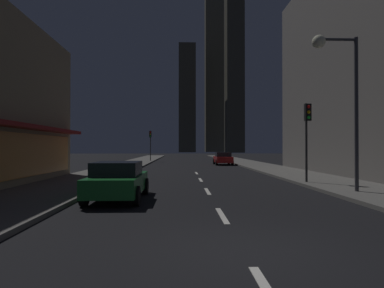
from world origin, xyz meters
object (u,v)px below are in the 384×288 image
car_parked_far (223,158)px  street_lamp_right (337,75)px  traffic_light_far_left (150,139)px  fire_hydrant_far_left (122,167)px  traffic_light_near_right (307,125)px  car_parked_near (118,180)px

car_parked_far → street_lamp_right: 24.07m
car_parked_far → street_lamp_right: bearing=-85.7°
traffic_light_far_left → fire_hydrant_far_left: bearing=-91.2°
fire_hydrant_far_left → traffic_light_near_right: bearing=-38.0°
traffic_light_far_left → traffic_light_near_right: bearing=-69.0°
fire_hydrant_far_left → street_lamp_right: bearing=-47.9°
car_parked_far → fire_hydrant_far_left: 14.64m
fire_hydrant_far_left → car_parked_far: bearing=49.5°
car_parked_near → car_parked_far: size_ratio=1.00×
car_parked_far → fire_hydrant_far_left: (-9.50, -11.13, -0.29)m
car_parked_far → street_lamp_right: (1.78, -23.61, 4.33)m
car_parked_far → fire_hydrant_far_left: size_ratio=6.48×
traffic_light_near_right → traffic_light_far_left: same height
traffic_light_far_left → car_parked_far: bearing=-43.5°
car_parked_near → car_parked_far: 25.60m
car_parked_near → traffic_light_near_right: 10.45m
car_parked_near → traffic_light_far_left: 33.33m
fire_hydrant_far_left → traffic_light_near_right: traffic_light_near_right is taller
car_parked_near → traffic_light_far_left: traffic_light_far_left is taller
fire_hydrant_far_left → street_lamp_right: street_lamp_right is taller
car_parked_far → traffic_light_near_right: traffic_light_near_right is taller
car_parked_near → traffic_light_near_right: (9.10, 4.51, 2.45)m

